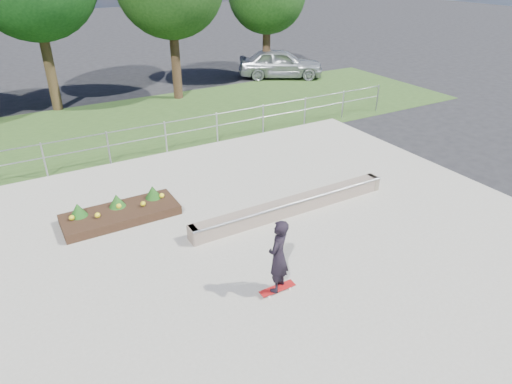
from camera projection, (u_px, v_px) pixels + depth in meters
ground at (281, 262)px, 10.59m from camera, size 120.00×120.00×0.00m
grass_verge at (138, 125)px, 19.02m from camera, size 30.00×8.00×0.02m
concrete_slab at (281, 261)px, 10.57m from camera, size 15.00×15.00×0.06m
fence at (165, 133)px, 15.98m from camera, size 20.06×0.06×1.20m
grind_ledge at (292, 206)px, 12.40m from camera, size 6.00×0.44×0.43m
planter_bed at (120, 212)px, 12.16m from camera, size 3.00×1.20×0.61m
skateboarder at (278, 256)px, 9.16m from camera, size 0.80×0.66×1.71m
parked_car at (281, 63)px, 26.07m from camera, size 5.11×4.07×1.63m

